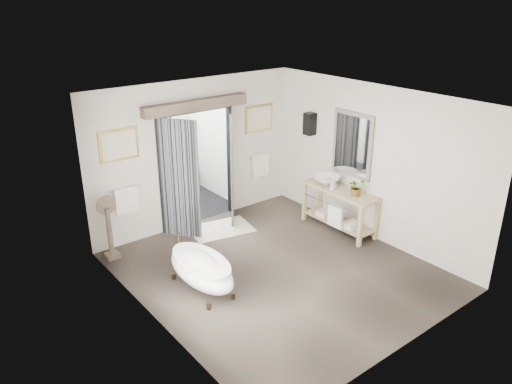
# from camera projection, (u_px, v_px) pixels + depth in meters

# --- Properties ---
(ground_plane) EXTENTS (5.00, 5.00, 0.00)m
(ground_plane) POSITION_uv_depth(u_px,v_px,m) (278.00, 271.00, 8.44)
(ground_plane) COLOR #504439
(room_shell) EXTENTS (4.52, 5.02, 2.91)m
(room_shell) POSITION_uv_depth(u_px,v_px,m) (283.00, 170.00, 7.64)
(room_shell) COLOR beige
(room_shell) RESTS_ON ground_plane
(shower_room) EXTENTS (2.22, 2.01, 2.51)m
(shower_room) POSITION_uv_depth(u_px,v_px,m) (161.00, 161.00, 11.01)
(shower_room) COLOR black
(shower_room) RESTS_ON ground_plane
(back_wall_dressing) EXTENTS (3.82, 0.74, 2.52)m
(back_wall_dressing) POSITION_uv_depth(u_px,v_px,m) (201.00, 150.00, 9.54)
(back_wall_dressing) COLOR black
(back_wall_dressing) RESTS_ON ground_plane
(clawfoot_tub) EXTENTS (0.67, 1.50, 0.73)m
(clawfoot_tub) POSITION_uv_depth(u_px,v_px,m) (201.00, 269.00, 7.81)
(clawfoot_tub) COLOR #332618
(clawfoot_tub) RESTS_ON ground_plane
(vanity) EXTENTS (0.57, 1.60, 0.85)m
(vanity) POSITION_uv_depth(u_px,v_px,m) (339.00, 206.00, 9.71)
(vanity) COLOR tan
(vanity) RESTS_ON ground_plane
(pedestal_mirror) EXTENTS (0.35, 0.23, 1.19)m
(pedestal_mirror) POSITION_uv_depth(u_px,v_px,m) (109.00, 232.00, 8.67)
(pedestal_mirror) COLOR brown
(pedestal_mirror) RESTS_ON ground_plane
(rug) EXTENTS (1.34, 1.02, 0.01)m
(rug) POSITION_uv_depth(u_px,v_px,m) (221.00, 229.00, 9.90)
(rug) COLOR silver
(rug) RESTS_ON ground_plane
(slippers) EXTENTS (0.36, 0.26, 0.05)m
(slippers) POSITION_uv_depth(u_px,v_px,m) (224.00, 230.00, 9.80)
(slippers) COLOR white
(slippers) RESTS_ON rug
(basin) EXTENTS (0.69, 0.69, 0.19)m
(basin) POSITION_uv_depth(u_px,v_px,m) (327.00, 180.00, 9.79)
(basin) COLOR white
(basin) RESTS_ON vanity
(plant) EXTENTS (0.35, 0.31, 0.34)m
(plant) POSITION_uv_depth(u_px,v_px,m) (356.00, 187.00, 9.26)
(plant) COLOR gray
(plant) RESTS_ON vanity
(soap_bottle_a) EXTENTS (0.09, 0.09, 0.19)m
(soap_bottle_a) POSITION_uv_depth(u_px,v_px,m) (333.00, 185.00, 9.54)
(soap_bottle_a) COLOR gray
(soap_bottle_a) RESTS_ON vanity
(soap_bottle_b) EXTENTS (0.12, 0.12, 0.15)m
(soap_bottle_b) POSITION_uv_depth(u_px,v_px,m) (320.00, 178.00, 9.97)
(soap_bottle_b) COLOR gray
(soap_bottle_b) RESTS_ON vanity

